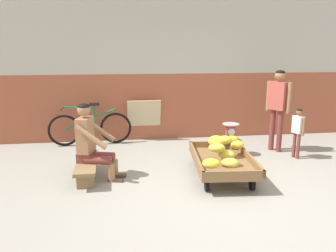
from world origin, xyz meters
The scene contains 13 objects.
ground_plane centered at (0.00, 0.00, 0.00)m, with size 80.00×80.00×0.00m, color gray.
back_wall centered at (0.00, 3.23, 1.55)m, with size 16.00×0.30×3.10m.
banana_cart centered at (0.19, 0.79, 0.24)m, with size 0.96×1.51×0.36m.
banana_pile centered at (0.20, 0.77, 0.47)m, with size 0.92×1.39×0.25m.
low_bench centered at (-1.84, 1.01, 0.20)m, with size 0.33×1.11×0.27m.
vendor_seated centered at (-1.75, 0.99, 0.57)m, with size 0.73×0.58×1.14m.
plastic_crate centered at (0.64, 1.78, 0.15)m, with size 0.36×0.28×0.30m.
weighing_scale centered at (0.64, 1.78, 0.45)m, with size 0.30×0.30×0.29m.
bicycle_near_left centered at (-1.96, 2.83, 0.35)m, with size 1.66×0.48×0.86m.
sign_board centered at (-0.85, 3.06, 0.43)m, with size 0.70×0.27×0.87m.
customer_adult centered at (1.58, 1.94, 0.95)m, with size 0.34×0.42×1.53m.
customer_child centered at (1.76, 1.47, 0.55)m, with size 0.17×0.27×0.89m.
shopping_bag centered at (0.52, 1.25, 0.12)m, with size 0.18×0.12×0.24m, color #D13D4C.
Camera 1 is at (-1.25, -3.76, 1.90)m, focal length 35.01 mm.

